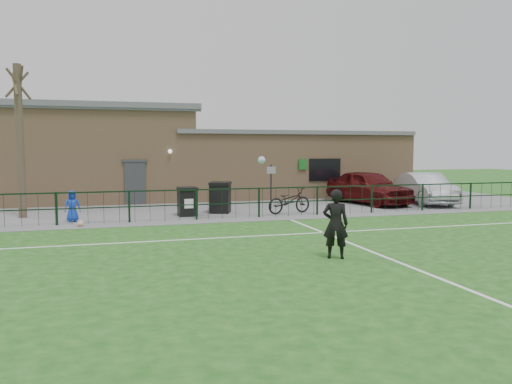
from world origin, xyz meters
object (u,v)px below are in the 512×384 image
object	(u,v)px
wheelie_bin_left	(187,203)
ball_ground	(81,224)
bare_tree	(20,142)
bicycle_e	(289,201)
sign_post	(271,187)
car_silver	(425,188)
wheelie_bin_right	(220,198)
car_maroon	(369,187)
spectator_child	(72,206)

from	to	relation	value
wheelie_bin_left	ball_ground	distance (m)	4.39
bare_tree	ball_ground	xyz separation A→B (m)	(2.32, -3.01, -2.88)
bicycle_e	ball_ground	distance (m)	8.34
sign_post	car_silver	bearing A→B (deg)	0.66
wheelie_bin_right	ball_ground	size ratio (longest dim) A/B	5.15
bare_tree	car_silver	size ratio (longest dim) A/B	1.30
car_silver	bare_tree	bearing A→B (deg)	-168.37
wheelie_bin_left	wheelie_bin_right	distance (m)	1.61
bare_tree	sign_post	world-z (taller)	bare_tree
wheelie_bin_right	car_maroon	distance (m)	7.85
wheelie_bin_left	car_maroon	bearing A→B (deg)	10.17
wheelie_bin_right	car_maroon	size ratio (longest dim) A/B	0.25
wheelie_bin_right	car_silver	world-z (taller)	car_silver
wheelie_bin_left	sign_post	size ratio (longest dim) A/B	0.54
car_maroon	wheelie_bin_left	bearing A→B (deg)	179.17
bicycle_e	ball_ground	world-z (taller)	bicycle_e
spectator_child	ball_ground	distance (m)	1.38
car_silver	car_maroon	bearing A→B (deg)	177.84
wheelie_bin_right	car_maroon	xyz separation A→B (m)	(7.74, 1.29, 0.22)
car_maroon	ball_ground	distance (m)	13.75
wheelie_bin_right	bicycle_e	size ratio (longest dim) A/B	0.60
bare_tree	wheelie_bin_right	distance (m)	8.20
wheelie_bin_right	sign_post	size ratio (longest dim) A/B	0.61
wheelie_bin_left	car_maroon	size ratio (longest dim) A/B	0.22
car_silver	ball_ground	size ratio (longest dim) A/B	19.40
car_silver	wheelie_bin_right	bearing A→B (deg)	-164.84
bicycle_e	spectator_child	size ratio (longest dim) A/B	1.74
sign_post	car_maroon	world-z (taller)	sign_post
wheelie_bin_left	bare_tree	bearing A→B (deg)	167.14
sign_post	bicycle_e	world-z (taller)	sign_post
bare_tree	wheelie_bin_left	xyz separation A→B (m)	(6.33, -1.29, -2.44)
car_silver	spectator_child	world-z (taller)	car_silver
wheelie_bin_right	bicycle_e	xyz separation A→B (m)	(2.73, -1.05, -0.08)
spectator_child	sign_post	bearing A→B (deg)	2.01
bare_tree	sign_post	bearing A→B (deg)	-1.02
wheelie_bin_left	car_maroon	world-z (taller)	car_maroon
bicycle_e	spectator_child	bearing A→B (deg)	76.90
car_maroon	ball_ground	bearing A→B (deg)	-177.12
wheelie_bin_left	car_silver	xyz separation A→B (m)	(12.00, 1.20, 0.22)
bare_tree	car_maroon	bearing A→B (deg)	2.22
car_maroon	ball_ground	world-z (taller)	car_maroon
wheelie_bin_right	bicycle_e	bearing A→B (deg)	-0.15
wheelie_bin_right	spectator_child	xyz separation A→B (m)	(-5.85, -1.08, -0.03)
car_maroon	ball_ground	xyz separation A→B (m)	(-13.25, -3.62, -0.73)
wheelie_bin_left	wheelie_bin_right	world-z (taller)	wheelie_bin_right
ball_ground	sign_post	bearing A→B (deg)	19.64
car_maroon	bare_tree	bearing A→B (deg)	169.83
sign_post	ball_ground	xyz separation A→B (m)	(-7.93, -2.83, -0.90)
car_maroon	wheelie_bin_right	bearing A→B (deg)	177.07
wheelie_bin_right	car_silver	xyz separation A→B (m)	(10.51, 0.60, 0.15)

